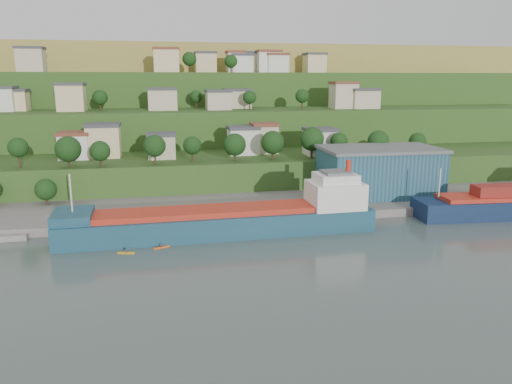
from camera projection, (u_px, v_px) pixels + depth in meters
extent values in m
plane|color=#44534D|center=(203.00, 251.00, 96.64)|extent=(500.00, 500.00, 0.00)
cube|color=slate|center=(271.00, 209.00, 127.22)|extent=(220.00, 26.00, 4.00)
cube|color=#284719|center=(186.00, 190.00, 150.20)|extent=(260.00, 32.00, 20.00)
cube|color=#284719|center=(181.00, 172.00, 178.90)|extent=(280.00, 32.00, 44.00)
cube|color=#284719|center=(177.00, 159.00, 207.59)|extent=(300.00, 32.00, 70.00)
cube|color=olive|center=(171.00, 139.00, 278.37)|extent=(360.00, 120.00, 96.00)
cube|color=silver|center=(75.00, 147.00, 143.90)|extent=(8.32, 8.21, 6.85)
cube|color=brown|center=(74.00, 133.00, 143.05)|extent=(8.92, 8.81, 0.90)
cube|color=beige|center=(104.00, 142.00, 146.61)|extent=(9.40, 8.64, 8.98)
cube|color=#3F3F44|center=(103.00, 125.00, 145.51)|extent=(10.00, 9.24, 0.90)
cube|color=#C2B492|center=(162.00, 147.00, 144.37)|extent=(7.70, 7.13, 6.52)
cube|color=#3F3F44|center=(161.00, 134.00, 143.55)|extent=(8.30, 7.73, 0.90)
cube|color=silver|center=(243.00, 142.00, 152.56)|extent=(8.83, 8.20, 7.64)
cube|color=#3F3F44|center=(243.00, 128.00, 151.62)|extent=(9.43, 8.80, 0.90)
cube|color=#C2B492|center=(264.00, 139.00, 155.13)|extent=(7.46, 7.62, 8.36)
cube|color=brown|center=(264.00, 124.00, 154.10)|extent=(8.06, 8.22, 0.90)
cube|color=silver|center=(320.00, 143.00, 150.85)|extent=(8.63, 8.14, 7.28)
cube|color=#3F3F44|center=(320.00, 129.00, 149.95)|extent=(9.23, 8.74, 0.90)
cube|color=silver|center=(1.00, 100.00, 165.31)|extent=(9.02, 8.64, 7.37)
cube|color=#3F3F44|center=(0.00, 87.00, 164.40)|extent=(9.62, 9.24, 0.90)
cube|color=beige|center=(14.00, 101.00, 167.84)|extent=(8.95, 7.40, 6.43)
cube|color=#3F3F44|center=(13.00, 90.00, 167.03)|extent=(9.55, 8.00, 0.90)
cube|color=beige|center=(71.00, 98.00, 166.31)|extent=(8.68, 8.57, 8.47)
cube|color=#3F3F44|center=(70.00, 84.00, 165.28)|extent=(9.28, 9.17, 0.90)
cube|color=#C2B492|center=(163.00, 100.00, 172.17)|extent=(9.72, 8.09, 6.81)
cube|color=#3F3F44|center=(162.00, 89.00, 171.32)|extent=(10.32, 8.69, 0.90)
cube|color=#C2B492|center=(218.00, 101.00, 174.92)|extent=(8.29, 8.43, 6.03)
cube|color=#3F3F44|center=(218.00, 91.00, 174.15)|extent=(8.89, 9.03, 0.90)
cube|color=#C2B492|center=(237.00, 100.00, 182.79)|extent=(9.54, 7.50, 6.25)
cube|color=#3F3F44|center=(237.00, 90.00, 182.00)|extent=(10.14, 8.10, 0.90)
cube|color=#C2B492|center=(343.00, 96.00, 181.37)|extent=(8.72, 7.54, 8.81)
cube|color=brown|center=(344.00, 83.00, 180.30)|extent=(9.32, 8.14, 0.90)
cube|color=#C2B492|center=(364.00, 100.00, 182.06)|extent=(9.80, 7.97, 6.39)
cube|color=#3F3F44|center=(364.00, 89.00, 181.26)|extent=(10.40, 8.57, 0.90)
cube|color=#C2B492|center=(31.00, 61.00, 187.26)|extent=(9.47, 8.16, 8.46)
cube|color=#3F3F44|center=(30.00, 48.00, 186.23)|extent=(10.07, 8.76, 0.90)
cube|color=beige|center=(166.00, 61.00, 194.59)|extent=(9.63, 8.33, 8.61)
cube|color=brown|center=(166.00, 49.00, 193.54)|extent=(10.23, 8.93, 0.90)
cube|color=beige|center=(206.00, 63.00, 206.50)|extent=(8.44, 7.56, 7.70)
cube|color=#3F3F44|center=(205.00, 53.00, 205.54)|extent=(9.04, 8.16, 0.90)
cube|color=#C2B492|center=(236.00, 63.00, 202.29)|extent=(7.05, 7.62, 7.78)
cube|color=brown|center=(236.00, 52.00, 201.33)|extent=(7.65, 8.22, 0.90)
cube|color=silver|center=(242.00, 64.00, 201.77)|extent=(7.92, 7.05, 6.60)
cube|color=#3F3F44|center=(242.00, 55.00, 200.94)|extent=(8.52, 7.65, 0.90)
cube|color=#C2B492|center=(248.00, 63.00, 206.82)|extent=(8.83, 8.22, 7.79)
cube|color=#3F3F44|center=(248.00, 52.00, 205.86)|extent=(9.43, 8.82, 0.90)
cube|color=silver|center=(269.00, 63.00, 202.94)|extent=(9.31, 7.54, 8.07)
cube|color=brown|center=(269.00, 51.00, 201.95)|extent=(9.91, 8.14, 0.90)
cube|color=silver|center=(277.00, 64.00, 202.50)|extent=(8.45, 7.08, 6.86)
cube|color=brown|center=(277.00, 54.00, 201.65)|extent=(9.05, 7.68, 0.90)
cube|color=beige|center=(314.00, 64.00, 216.24)|extent=(8.41, 8.44, 7.67)
cube|color=#3F3F44|center=(315.00, 54.00, 215.30)|extent=(9.01, 9.04, 0.90)
cylinder|color=#382619|center=(19.00, 161.00, 128.27)|extent=(0.50, 0.50, 4.02)
sphere|color=black|center=(18.00, 147.00, 127.52)|extent=(5.08, 5.08, 5.08)
cylinder|color=#382619|center=(69.00, 162.00, 129.93)|extent=(0.50, 0.50, 2.95)
sphere|color=black|center=(68.00, 149.00, 129.20)|extent=(6.68, 6.68, 6.68)
cylinder|color=#382619|center=(101.00, 162.00, 130.64)|extent=(0.50, 0.50, 2.71)
sphere|color=black|center=(100.00, 151.00, 130.02)|extent=(5.33, 5.33, 5.33)
cylinder|color=#382619|center=(155.00, 158.00, 133.48)|extent=(0.50, 0.50, 3.52)
sphere|color=black|center=(155.00, 146.00, 132.73)|extent=(5.90, 5.90, 5.90)
cylinder|color=#382619|center=(192.00, 156.00, 138.37)|extent=(0.50, 0.50, 3.21)
sphere|color=black|center=(192.00, 145.00, 137.70)|extent=(5.08, 5.08, 5.08)
cylinder|color=#382619|center=(235.00, 156.00, 139.73)|extent=(0.50, 0.50, 2.91)
sphere|color=black|center=(235.00, 145.00, 139.02)|extent=(6.32, 6.32, 6.32)
cylinder|color=#382619|center=(273.00, 154.00, 142.36)|extent=(0.50, 0.50, 3.06)
sphere|color=black|center=(273.00, 143.00, 141.62)|extent=(6.68, 6.68, 6.68)
cylinder|color=#382619|center=(312.00, 152.00, 144.21)|extent=(0.50, 0.50, 3.79)
sphere|color=black|center=(312.00, 139.00, 143.37)|extent=(6.90, 6.90, 6.90)
cylinder|color=#382619|center=(339.00, 152.00, 145.32)|extent=(0.50, 0.50, 3.59)
sphere|color=black|center=(339.00, 141.00, 144.62)|extent=(5.02, 5.02, 5.02)
cylinder|color=#382619|center=(378.00, 153.00, 145.18)|extent=(0.50, 0.50, 3.22)
sphere|color=black|center=(378.00, 141.00, 144.44)|extent=(6.22, 6.22, 6.22)
cylinder|color=#382619|center=(417.00, 151.00, 147.66)|extent=(0.50, 0.50, 3.15)
sphere|color=black|center=(417.00, 141.00, 147.00)|extent=(5.12, 5.12, 5.12)
cylinder|color=#382619|center=(250.00, 105.00, 175.24)|extent=(0.50, 0.50, 2.99)
sphere|color=black|center=(250.00, 97.00, 174.62)|extent=(4.72, 4.72, 4.72)
cylinder|color=#382619|center=(101.00, 106.00, 169.15)|extent=(0.50, 0.50, 3.04)
sphere|color=black|center=(100.00, 97.00, 168.50)|extent=(5.12, 5.12, 5.12)
cylinder|color=#382619|center=(260.00, 69.00, 210.29)|extent=(0.50, 0.50, 3.28)
sphere|color=black|center=(260.00, 62.00, 209.66)|extent=(4.43, 4.43, 4.43)
cylinder|color=#382619|center=(190.00, 68.00, 195.16)|extent=(0.50, 0.50, 3.66)
sphere|color=black|center=(189.00, 59.00, 194.42)|extent=(5.47, 5.47, 5.47)
cylinder|color=#382619|center=(302.00, 104.00, 178.01)|extent=(0.50, 0.50, 3.29)
sphere|color=black|center=(302.00, 96.00, 177.35)|extent=(4.88, 4.88, 4.88)
cylinder|color=#382619|center=(196.00, 104.00, 182.51)|extent=(0.50, 0.50, 3.01)
sphere|color=black|center=(196.00, 97.00, 181.90)|extent=(4.55, 4.55, 4.55)
cylinder|color=#382619|center=(231.00, 69.00, 198.70)|extent=(0.50, 0.50, 2.97)
sphere|color=black|center=(231.00, 61.00, 198.05)|extent=(5.21, 5.21, 5.21)
cube|color=#14374E|center=(220.00, 228.00, 106.34)|extent=(66.87, 11.95, 6.67)
cube|color=#B52918|center=(210.00, 211.00, 105.12)|extent=(49.70, 9.67, 1.14)
cube|color=#14374E|center=(73.00, 216.00, 99.78)|extent=(7.85, 10.64, 1.90)
cube|color=silver|center=(335.00, 195.00, 109.86)|extent=(11.64, 9.77, 5.71)
cube|color=silver|center=(336.00, 178.00, 109.02)|extent=(8.74, 7.81, 1.90)
cube|color=#595B5E|center=(336.00, 172.00, 108.75)|extent=(5.84, 5.84, 0.57)
cylinder|color=#B52918|center=(348.00, 167.00, 109.04)|extent=(1.17, 1.17, 2.86)
cylinder|color=silver|center=(71.00, 193.00, 98.73)|extent=(0.35, 0.35, 7.62)
cube|color=silver|center=(88.00, 225.00, 100.79)|extent=(13.57, 11.05, 0.24)
cylinder|color=silver|center=(440.00, 183.00, 115.28)|extent=(0.33, 0.33, 6.72)
cube|color=maroon|center=(497.00, 190.00, 118.75)|extent=(11.82, 5.58, 2.50)
cube|color=navy|center=(379.00, 172.00, 133.95)|extent=(30.38, 18.63, 12.00)
cube|color=#595B5E|center=(380.00, 149.00, 132.53)|extent=(31.40, 19.66, 0.80)
cube|color=orange|center=(161.00, 247.00, 98.26)|extent=(3.26, 1.69, 0.25)
sphere|color=#3F3F44|center=(161.00, 245.00, 98.17)|extent=(0.57, 0.57, 0.57)
cube|color=gold|center=(126.00, 253.00, 95.17)|extent=(3.31, 1.34, 0.25)
sphere|color=#3F3F44|center=(126.00, 251.00, 95.08)|extent=(0.57, 0.57, 0.57)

